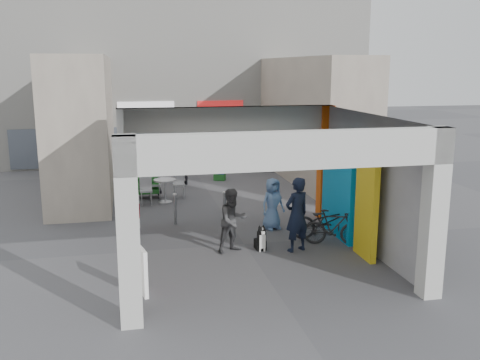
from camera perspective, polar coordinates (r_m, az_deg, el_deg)
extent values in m
plane|color=#504F54|center=(14.36, 0.45, -6.85)|extent=(90.00, 90.00, 0.00)
cube|color=beige|center=(9.70, -11.84, -5.60)|extent=(0.40, 0.40, 3.50)
cube|color=beige|center=(15.53, -12.05, 1.02)|extent=(0.40, 0.40, 3.50)
cube|color=beige|center=(11.39, 19.98, -3.45)|extent=(0.40, 0.40, 3.50)
cube|color=#E1540D|center=(16.64, 9.08, 1.86)|extent=(0.40, 0.40, 3.50)
plane|color=beige|center=(12.60, -11.97, -1.53)|extent=(0.00, 6.40, 6.40)
plane|color=#A0A0A5|center=(13.94, 13.50, -0.30)|extent=(0.00, 6.40, 6.40)
cube|color=#0C88C5|center=(14.96, 10.43, -0.70)|extent=(0.15, 2.00, 2.80)
cube|color=gold|center=(13.36, 13.37, -2.36)|extent=(0.15, 1.00, 2.80)
plane|color=#A8A8A3|center=(12.66, 1.46, 6.84)|extent=(6.40, 6.40, 0.00)
cube|color=beige|center=(15.66, -1.18, 6.55)|extent=(6.40, 0.30, 0.70)
cube|color=beige|center=(9.79, 5.65, 3.18)|extent=(6.40, 0.30, 0.70)
cube|color=white|center=(15.84, -1.29, 6.43)|extent=(4.20, 0.05, 0.55)
cube|color=silver|center=(27.43, -6.02, 10.62)|extent=(18.00, 4.00, 8.00)
cube|color=#515966|center=(25.64, -5.38, 3.81)|extent=(16.20, 0.06, 1.80)
cube|color=white|center=(25.30, -10.00, 7.67)|extent=(2.60, 0.06, 0.50)
cube|color=red|center=(25.68, -2.11, 7.91)|extent=(2.20, 0.06, 0.50)
cube|color=#AEA090|center=(20.93, -16.36, 5.67)|extent=(2.00, 9.00, 5.00)
cube|color=#AEA090|center=(22.16, 7.66, 6.37)|extent=(2.00, 9.00, 5.00)
cylinder|color=gray|center=(16.10, -6.94, -3.12)|extent=(0.09, 0.09, 0.92)
cylinder|color=gray|center=(16.49, -1.65, -2.78)|extent=(0.09, 0.09, 0.87)
cylinder|color=gray|center=(16.83, 3.61, -2.39)|extent=(0.09, 0.09, 0.92)
cube|color=white|center=(11.36, -10.36, -9.59)|extent=(0.20, 0.55, 1.00)
cube|color=red|center=(11.34, -10.16, -9.34)|extent=(0.13, 0.38, 0.40)
cube|color=white|center=(15.64, -10.93, -3.56)|extent=(0.15, 0.56, 1.00)
cube|color=red|center=(15.63, -10.79, -3.38)|extent=(0.09, 0.39, 0.40)
cylinder|color=#B5B5BA|center=(18.77, -8.01, -1.19)|extent=(0.07, 0.07, 0.78)
cylinder|color=#B5B5BA|center=(18.86, -7.97, -2.31)|extent=(0.48, 0.48, 0.02)
cylinder|color=#B5B5BA|center=(18.69, -8.04, -0.02)|extent=(0.76, 0.76, 0.05)
cube|color=#B5B5BA|center=(18.56, -9.95, -1.87)|extent=(0.41, 0.41, 0.49)
cube|color=#B5B5BA|center=(18.64, -10.03, -0.28)|extent=(0.41, 0.05, 0.49)
cube|color=#B5B5BA|center=(19.37, -6.51, -1.17)|extent=(0.41, 0.41, 0.49)
cube|color=#B5B5BA|center=(19.46, -6.60, 0.34)|extent=(0.41, 0.05, 0.49)
cube|color=#B5B5BA|center=(19.42, -9.10, -1.22)|extent=(0.41, 0.41, 0.49)
cube|color=#B5B5BA|center=(19.51, -9.18, 0.29)|extent=(0.41, 0.05, 0.49)
cube|color=black|center=(19.55, -10.03, -1.48)|extent=(1.11, 0.56, 0.28)
cube|color=#1C5E1B|center=(19.38, -10.03, -1.18)|extent=(0.93, 0.33, 0.17)
cube|color=#1C5E1B|center=(19.47, -10.06, -0.55)|extent=(0.93, 0.33, 0.17)
cube|color=#1C5E1B|center=(19.57, -10.10, 0.06)|extent=(0.93, 0.33, 0.17)
cube|color=#1C5E1B|center=(22.26, -2.18, 0.35)|extent=(0.55, 0.50, 0.28)
cube|color=navy|center=(22.20, -2.19, 1.06)|extent=(0.55, 0.50, 0.28)
cube|color=black|center=(13.95, 2.17, -6.87)|extent=(0.25, 0.34, 0.25)
cube|color=black|center=(13.77, 2.31, -6.30)|extent=(0.20, 0.17, 0.38)
cube|color=white|center=(13.69, 2.41, -6.59)|extent=(0.16, 0.03, 0.36)
cylinder|color=white|center=(13.74, 2.15, -7.08)|extent=(0.05, 0.05, 0.30)
cylinder|color=white|center=(13.77, 2.62, -7.05)|extent=(0.05, 0.05, 0.30)
sphere|color=black|center=(13.68, 2.34, -5.40)|extent=(0.20, 0.20, 0.20)
cube|color=white|center=(13.58, 2.45, -5.62)|extent=(0.08, 0.13, 0.06)
cone|color=black|center=(13.67, 2.09, -4.98)|extent=(0.07, 0.07, 0.08)
cone|color=black|center=(13.70, 2.52, -4.96)|extent=(0.07, 0.07, 0.08)
imported|color=black|center=(13.65, 6.08, -3.69)|extent=(0.82, 0.69, 1.93)
imported|color=#3E3E41|center=(13.56, -0.77, -4.34)|extent=(0.98, 0.88, 1.65)
imported|color=#6388C0|center=(15.49, 3.49, -2.54)|extent=(0.86, 0.70, 1.51)
imported|color=black|center=(21.40, -6.09, 1.79)|extent=(1.06, 0.55, 1.73)
imported|color=black|center=(14.81, 9.24, -4.34)|extent=(2.04, 1.02, 1.02)
imported|color=black|center=(14.39, 9.93, -4.99)|extent=(1.65, 0.96, 0.96)
imported|color=white|center=(24.60, 2.25, 2.88)|extent=(4.62, 2.81, 1.47)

